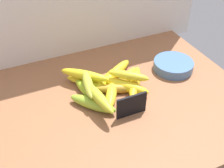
% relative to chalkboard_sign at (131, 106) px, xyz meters
% --- Properties ---
extents(counter_top, '(1.10, 0.76, 0.03)m').
position_rel_chalkboard_sign_xyz_m(counter_top, '(-0.07, 0.08, -0.05)').
color(counter_top, '#905A3A').
rests_on(counter_top, ground).
extents(chalkboard_sign, '(0.11, 0.02, 0.08)m').
position_rel_chalkboard_sign_xyz_m(chalkboard_sign, '(0.00, 0.00, 0.00)').
color(chalkboard_sign, black).
rests_on(chalkboard_sign, counter_top).
extents(fruit_bowl, '(0.17, 0.17, 0.04)m').
position_rel_chalkboard_sign_xyz_m(fruit_bowl, '(0.29, 0.17, -0.02)').
color(fruit_bowl, '#486FA1').
rests_on(fruit_bowl, counter_top).
extents(banana_0, '(0.14, 0.13, 0.03)m').
position_rel_chalkboard_sign_xyz_m(banana_0, '(-0.01, 0.20, -0.02)').
color(banana_0, yellow).
rests_on(banana_0, counter_top).
extents(banana_1, '(0.15, 0.17, 0.04)m').
position_rel_chalkboard_sign_xyz_m(banana_1, '(0.04, 0.12, -0.02)').
color(banana_1, yellow).
rests_on(banana_1, counter_top).
extents(banana_2, '(0.15, 0.16, 0.04)m').
position_rel_chalkboard_sign_xyz_m(banana_2, '(-0.11, 0.08, -0.02)').
color(banana_2, '#94BA30').
rests_on(banana_2, counter_top).
extents(banana_3, '(0.18, 0.10, 0.03)m').
position_rel_chalkboard_sign_xyz_m(banana_3, '(0.00, 0.13, -0.02)').
color(banana_3, '#B78B27').
rests_on(banana_3, counter_top).
extents(banana_4, '(0.15, 0.19, 0.04)m').
position_rel_chalkboard_sign_xyz_m(banana_4, '(0.08, 0.13, -0.02)').
color(banana_4, yellow).
rests_on(banana_4, counter_top).
extents(banana_5, '(0.17, 0.13, 0.04)m').
position_rel_chalkboard_sign_xyz_m(banana_5, '(0.06, 0.23, -0.02)').
color(banana_5, yellow).
rests_on(banana_5, counter_top).
extents(banana_6, '(0.16, 0.16, 0.03)m').
position_rel_chalkboard_sign_xyz_m(banana_6, '(-0.08, 0.21, -0.02)').
color(banana_6, yellow).
rests_on(banana_6, counter_top).
extents(banana_7, '(0.14, 0.12, 0.04)m').
position_rel_chalkboard_sign_xyz_m(banana_7, '(0.07, 0.17, -0.02)').
color(banana_7, yellow).
rests_on(banana_7, counter_top).
extents(banana_8, '(0.11, 0.15, 0.04)m').
position_rel_chalkboard_sign_xyz_m(banana_8, '(-0.03, 0.10, -0.02)').
color(banana_8, yellow).
rests_on(banana_8, counter_top).
extents(banana_9, '(0.09, 0.20, 0.04)m').
position_rel_chalkboard_sign_xyz_m(banana_9, '(-0.09, 0.14, -0.02)').
color(banana_9, '#9AC026').
rests_on(banana_9, counter_top).
extents(banana_10, '(0.17, 0.16, 0.04)m').
position_rel_chalkboard_sign_xyz_m(banana_10, '(-0.09, 0.22, 0.01)').
color(banana_10, yellow).
rests_on(banana_10, banana_6).
extents(banana_11, '(0.07, 0.17, 0.04)m').
position_rel_chalkboard_sign_xyz_m(banana_11, '(-0.10, 0.15, 0.02)').
color(banana_11, '#AAB736').
rests_on(banana_11, banana_9).
extents(banana_12, '(0.06, 0.20, 0.04)m').
position_rel_chalkboard_sign_xyz_m(banana_12, '(-0.09, 0.07, 0.02)').
color(banana_12, gold).
rests_on(banana_12, banana_2).
extents(banana_13, '(0.14, 0.13, 0.03)m').
position_rel_chalkboard_sign_xyz_m(banana_13, '(0.06, 0.13, 0.02)').
color(banana_13, yellow).
rests_on(banana_13, banana_1).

